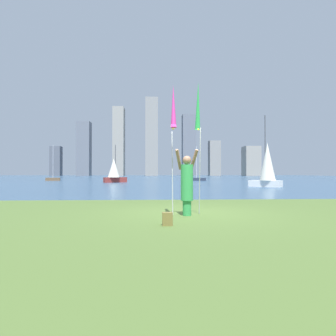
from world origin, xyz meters
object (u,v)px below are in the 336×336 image
Objects in this scene: person at (187,183)px; sailboat_1 at (267,166)px; bag at (167,219)px; sailboat_2 at (196,179)px; kite_flag_left at (173,109)px; kite_flag_right at (198,108)px; sailboat_3 at (114,170)px; sailboat_0 at (53,179)px.

sailboat_1 is (8.61, 16.86, 0.84)m from person.
bag is 38.39m from sailboat_2.
kite_flag_left is 12.10× the size of bag.
sailboat_3 is (-5.77, 28.51, -1.64)m from kite_flag_right.
sailboat_2 reaches higher than sailboat_3.
sailboat_3 is (9.70, -8.44, 1.18)m from sailboat_0.
kite_flag_left is 37.05m from sailboat_2.
sailboat_2 is (5.15, 35.74, -2.82)m from kite_flag_right.
kite_flag_right is at bearing -116.70° from sailboat_1.
kite_flag_right is at bearing 43.01° from kite_flag_left.
kite_flag_left is 40.53m from sailboat_0.
bag is 41.69m from sailboat_0.
kite_flag_right reaches higher than kite_flag_left.
person is 18.95m from sailboat_1.
sailboat_1 is 1.33× the size of sailboat_3.
sailboat_2 is at bearing 98.98° from sailboat_1.
kite_flag_left is at bearing -117.81° from sailboat_1.
person is at bearing -98.69° from sailboat_2.
sailboat_0 reaches higher than sailboat_2.
sailboat_1 reaches higher than sailboat_2.
kite_flag_right is 0.76× the size of sailboat_0.
sailboat_1 reaches higher than bag.
sailboat_2 is (6.18, 37.89, 0.15)m from bag.
sailboat_0 is 20.66m from sailboat_2.
kite_flag_left is 0.81× the size of sailboat_3.
sailboat_1 is 19.70m from sailboat_2.
sailboat_1 is 18.55m from sailboat_3.
person is at bearing 68.74° from bag.
sailboat_0 is at bearing 110.28° from bag.
person is at bearing -79.50° from sailboat_3.
person is at bearing -117.05° from sailboat_1.
sailboat_3 reaches higher than person.
kite_flag_left is 29.71m from sailboat_3.
sailboat_1 is at bearing 63.30° from kite_flag_right.
sailboat_3 is (-4.99, 29.25, -1.46)m from kite_flag_left.
sailboat_0 reaches higher than kite_flag_right.
person is at bearing -68.08° from sailboat_0.
sailboat_0 is (-14.69, 37.69, -2.65)m from kite_flag_left.
sailboat_1 is at bearing 63.44° from bag.
kite_flag_right is 13.07× the size of bag.
sailboat_1 reaches higher than sailboat_0.
sailboat_1 is at bearing -41.04° from sailboat_0.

